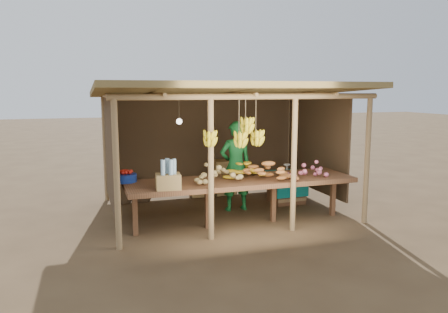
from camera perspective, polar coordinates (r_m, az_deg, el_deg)
name	(u,v)px	position (r m, az deg, el deg)	size (l,w,h in m)	color
ground	(224,210)	(8.49, 0.00, -7.02)	(60.00, 60.00, 0.00)	brown
stall_structure	(221,110)	(8.24, -0.35, 6.07)	(4.70, 3.50, 2.43)	#99784F
counter	(241,183)	(7.44, 2.28, -3.43)	(3.90, 1.05, 0.80)	brown
potato_heap	(216,171)	(7.19, -1.03, -1.88)	(0.89, 0.53, 0.36)	#A38A54
sweet_potato_heap	(266,170)	(7.31, 5.57, -1.76)	(0.96, 0.58, 0.36)	#A8612B
onion_heap	(310,167)	(7.69, 11.17, -1.37)	(0.85, 0.51, 0.36)	#C8617E
banana_pile	(245,167)	(7.56, 2.79, -1.41)	(0.64, 0.39, 0.35)	yellow
tomato_basin	(125,177)	(7.37, -12.81, -2.62)	(0.38, 0.38, 0.20)	navy
bottle_box	(168,178)	(6.70, -7.31, -2.75)	(0.40, 0.33, 0.47)	#9F7C47
vendor	(235,166)	(8.33, 1.51, -1.25)	(0.63, 0.41, 1.72)	#186F2E
tarp_crate	(286,186)	(9.06, 8.16, -3.87)	(0.71, 0.62, 0.84)	brown
carton_stack	(216,180)	(9.58, -1.02, -3.14)	(0.99, 0.38, 0.75)	#9F7C47
burlap_sacks	(132,190)	(9.21, -11.90, -4.31)	(0.83, 0.44, 0.59)	#4B3723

